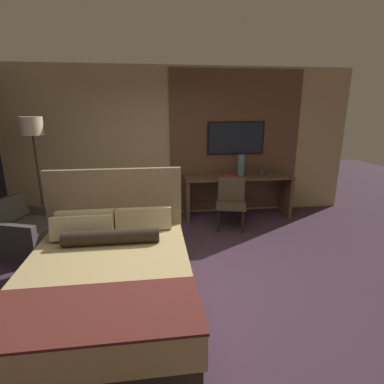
# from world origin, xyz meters

# --- Properties ---
(ground_plane) EXTENTS (16.00, 16.00, 0.00)m
(ground_plane) POSITION_xyz_m (0.00, 0.00, 0.00)
(ground_plane) COLOR #3D2838
(wall_back_tv_panel) EXTENTS (7.20, 0.09, 2.80)m
(wall_back_tv_panel) POSITION_xyz_m (0.19, 2.59, 1.40)
(wall_back_tv_panel) COLOR tan
(wall_back_tv_panel) RESTS_ON ground_plane
(bed) EXTENTS (1.73, 2.19, 1.31)m
(bed) POSITION_xyz_m (-0.80, -0.28, 0.33)
(bed) COLOR #33281E
(bed) RESTS_ON ground_plane
(desk) EXTENTS (2.05, 0.57, 0.80)m
(desk) POSITION_xyz_m (1.32, 2.29, 0.55)
(desk) COLOR brown
(desk) RESTS_ON ground_plane
(tv) EXTENTS (1.11, 0.04, 0.63)m
(tv) POSITION_xyz_m (1.32, 2.52, 1.49)
(tv) COLOR black
(desk_chair) EXTENTS (0.62, 0.61, 0.87)m
(desk_chair) POSITION_xyz_m (1.05, 1.72, 0.51)
(desk_chair) COLOR #4C3D2D
(desk_chair) RESTS_ON ground_plane
(armchair_by_window) EXTENTS (1.10, 1.13, 0.77)m
(armchair_by_window) POSITION_xyz_m (-2.19, 1.29, 0.25)
(armchair_by_window) COLOR #47423D
(armchair_by_window) RESTS_ON ground_plane
(floor_lamp) EXTENTS (0.34, 0.34, 1.93)m
(floor_lamp) POSITION_xyz_m (-2.13, 1.85, 1.63)
(floor_lamp) COLOR #282623
(floor_lamp) RESTS_ON ground_plane
(vase_tall) EXTENTS (0.14, 0.14, 0.41)m
(vase_tall) POSITION_xyz_m (1.37, 2.27, 1.00)
(vase_tall) COLOR #4C706B
(vase_tall) RESTS_ON desk
(vase_short) EXTENTS (0.14, 0.14, 0.15)m
(vase_short) POSITION_xyz_m (1.77, 2.23, 0.87)
(vase_short) COLOR #333338
(vase_short) RESTS_ON desk
(book) EXTENTS (0.25, 0.21, 0.03)m
(book) POSITION_xyz_m (1.18, 2.28, 0.81)
(book) COLOR maroon
(book) RESTS_ON desk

